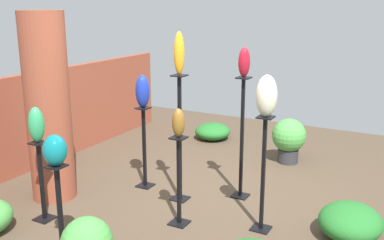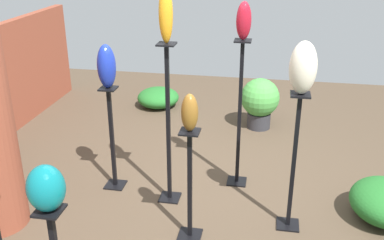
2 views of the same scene
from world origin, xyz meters
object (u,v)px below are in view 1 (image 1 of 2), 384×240
Objects in this scene: brick_pillar at (48,108)px; pedestal_ruby at (242,143)px; pedestal_amber at (180,144)px; art_vase_ruby at (244,62)px; pedestal_cobalt at (144,151)px; art_vase_bronze at (178,123)px; pedestal_ivory at (263,179)px; art_vase_amber at (179,53)px; art_vase_jade at (36,125)px; art_vase_teal at (55,150)px; art_vase_ivory at (267,96)px; art_vase_cobalt at (143,91)px; pedestal_teal at (60,218)px; pedestal_bronze at (179,185)px; potted_plant_front_left at (289,138)px; pedestal_jade at (42,185)px.

brick_pillar is 1.50× the size of pedestal_ruby.
art_vase_ruby is (0.43, -0.63, 0.97)m from pedestal_amber.
art_vase_bronze is (-0.69, -0.92, 0.67)m from pedestal_cobalt.
pedestal_ruby reaches higher than pedestal_ivory.
pedestal_cobalt is (0.81, -0.83, -0.66)m from brick_pillar.
art_vase_amber is 0.91m from art_vase_bronze.
art_vase_teal is (-0.50, -0.77, -0.01)m from art_vase_jade.
art_vase_ruby is 1.17m from art_vase_bronze.
art_vase_ivory is 1.01× the size of art_vase_cobalt.
art_vase_bronze is (0.11, -1.75, 0.01)m from brick_pillar.
pedestal_cobalt is (0.38, 1.77, -0.09)m from pedestal_ivory.
pedestal_amber reaches higher than art_vase_teal.
pedestal_teal is at bearing 156.12° from pedestal_ruby.
pedestal_ruby is 1.52× the size of pedestal_bronze.
pedestal_cobalt is at bearing 77.84° from pedestal_ivory.
pedestal_ruby reaches higher than pedestal_teal.
art_vase_amber reaches higher than pedestal_ruby.
art_vase_ruby is 2.01m from potted_plant_front_left.
pedestal_ivory reaches higher than pedestal_cobalt.
pedestal_amber reaches higher than art_vase_jade.
pedestal_ruby is 3.58× the size of art_vase_ivory.
art_vase_jade is at bearing -145.51° from brick_pillar.
brick_pillar is 6.49× the size of art_vase_ruby.
art_vase_ruby is at bearing -17.87° from art_vase_bronze.
pedestal_jade is 0.70m from art_vase_jade.
art_vase_cobalt is (1.83, 0.30, 0.86)m from pedestal_teal.
art_vase_bronze is (1.14, -0.62, 0.73)m from pedestal_teal.
art_vase_teal reaches higher than pedestal_jade.
art_vase_bronze reaches higher than art_vase_teal.
art_vase_cobalt is at bearing 77.68° from pedestal_amber.
art_vase_jade is at bearing 112.95° from pedestal_ivory.
art_vase_ruby is 1.14× the size of art_vase_bronze.
art_vase_amber reaches higher than pedestal_teal.
art_vase_cobalt reaches higher than pedestal_jade.
pedestal_cobalt is 0.80m from art_vase_cobalt.
art_vase_teal is (-2.13, 0.94, -0.61)m from art_vase_ruby.
art_vase_amber reaches higher than art_vase_teal.
art_vase_ivory reaches higher than pedestal_ivory.
art_vase_ivory is 1.47× the size of art_vase_teal.
art_vase_teal reaches higher than potted_plant_front_left.
pedestal_ruby is 2.36m from art_vase_teal.
pedestal_bronze is 3.47× the size of art_vase_teal.
art_vase_amber is (-0.00, 0.00, 1.09)m from pedestal_amber.
brick_pillar is 1.16m from art_vase_cobalt.
art_vase_ruby is at bearing -55.34° from pedestal_amber.
art_vase_cobalt reaches higher than potted_plant_front_left.
potted_plant_front_left is (2.50, -0.48, -0.77)m from art_vase_bronze.
pedestal_teal is at bearing 151.31° from pedestal_bronze.
art_vase_amber is (-0.13, -0.62, 0.52)m from art_vase_cobalt.
art_vase_ivory is (0.31, -0.84, 1.02)m from pedestal_bronze.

